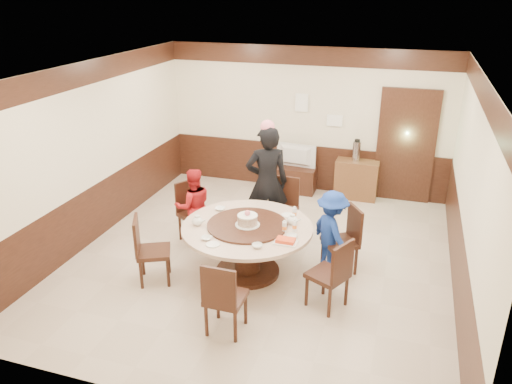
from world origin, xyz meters
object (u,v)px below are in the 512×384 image
(person_blue, at_px, (332,232))
(birthday_cake, at_px, (247,220))
(tv_stand, at_px, (294,179))
(side_cabinet, at_px, (356,179))
(thermos, at_px, (356,151))
(shrimp_platter, at_px, (286,241))
(television, at_px, (295,156))
(banquet_table, at_px, (247,240))
(person_standing, at_px, (267,183))
(person_red, at_px, (194,206))

(person_blue, relative_size, birthday_cake, 3.59)
(tv_stand, height_order, side_cabinet, side_cabinet)
(tv_stand, distance_m, thermos, 1.37)
(shrimp_platter, height_order, television, television)
(person_blue, distance_m, side_cabinet, 2.83)
(birthday_cake, relative_size, side_cabinet, 0.43)
(banquet_table, distance_m, thermos, 3.45)
(birthday_cake, bearing_deg, person_standing, 93.82)
(television, bearing_deg, person_red, 74.01)
(birthday_cake, distance_m, television, 3.25)
(person_standing, distance_m, tv_stand, 2.13)
(tv_stand, bearing_deg, person_standing, -89.30)
(banquet_table, bearing_deg, shrimp_platter, -27.15)
(banquet_table, relative_size, person_red, 1.48)
(thermos, bearing_deg, television, -178.54)
(person_red, bearing_deg, person_standing, 172.33)
(person_red, xyz_separation_m, side_cabinet, (2.24, 2.59, -0.24))
(side_cabinet, xyz_separation_m, thermos, (-0.04, 0.00, 0.56))
(banquet_table, distance_m, birthday_cake, 0.33)
(person_blue, bearing_deg, banquet_table, 68.36)
(banquet_table, relative_size, person_blue, 1.49)
(person_blue, xyz_separation_m, tv_stand, (-1.20, 2.79, -0.36))
(person_blue, distance_m, tv_stand, 3.06)
(shrimp_platter, relative_size, television, 0.38)
(side_cabinet, distance_m, thermos, 0.57)
(person_standing, xyz_separation_m, side_cabinet, (1.19, 2.05, -0.56))
(birthday_cake, relative_size, thermos, 0.90)
(person_blue, relative_size, side_cabinet, 1.53)
(person_blue, relative_size, tv_stand, 1.44)
(person_standing, relative_size, tv_stand, 2.20)
(banquet_table, bearing_deg, person_red, 149.57)
(shrimp_platter, distance_m, television, 3.61)
(person_blue, height_order, tv_stand, person_blue)
(person_standing, xyz_separation_m, birthday_cake, (0.08, -1.22, -0.08))
(birthday_cake, height_order, tv_stand, birthday_cake)
(person_blue, xyz_separation_m, thermos, (-0.03, 2.82, 0.33))
(banquet_table, distance_m, television, 3.22)
(shrimp_platter, distance_m, side_cabinet, 3.63)
(person_standing, distance_m, shrimp_platter, 1.68)
(shrimp_platter, bearing_deg, banquet_table, 152.85)
(person_red, relative_size, birthday_cake, 3.62)
(person_blue, height_order, shrimp_platter, person_blue)
(person_red, relative_size, side_cabinet, 1.55)
(banquet_table, relative_size, shrimp_platter, 6.09)
(banquet_table, xyz_separation_m, shrimp_platter, (0.63, -0.32, 0.24))
(person_blue, xyz_separation_m, television, (-1.20, 2.79, 0.12))
(person_red, xyz_separation_m, person_blue, (2.22, -0.23, -0.00))
(shrimp_platter, relative_size, tv_stand, 0.35)
(banquet_table, relative_size, side_cabinet, 2.28)
(shrimp_platter, bearing_deg, person_blue, 57.34)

